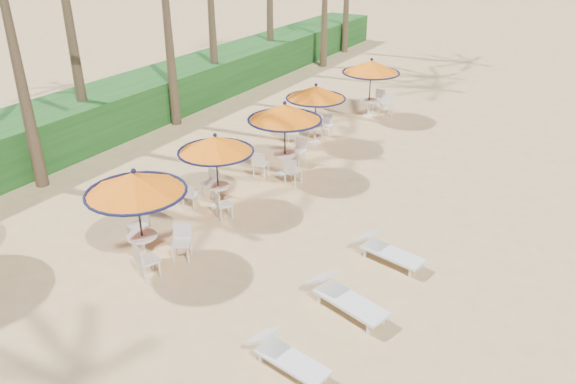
# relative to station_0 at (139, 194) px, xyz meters

# --- Properties ---
(ground) EXTENTS (160.00, 160.00, 0.00)m
(ground) POSITION_rel_station_0_xyz_m (5.17, -0.20, -1.95)
(ground) COLOR tan
(ground) RESTS_ON ground
(scrub_hedge) EXTENTS (3.00, 40.00, 1.80)m
(scrub_hedge) POSITION_rel_station_0_xyz_m (-8.33, 10.80, -1.05)
(scrub_hedge) COLOR #194716
(scrub_hedge) RESTS_ON ground
(station_0) EXTENTS (2.55, 2.55, 2.66)m
(station_0) POSITION_rel_station_0_xyz_m (0.00, 0.00, 0.00)
(station_0) COLOR black
(station_0) RESTS_ON ground
(station_1) EXTENTS (2.33, 2.33, 2.43)m
(station_1) POSITION_rel_station_0_xyz_m (-0.27, 3.47, -0.17)
(station_1) COLOR black
(station_1) RESTS_ON ground
(station_2) EXTENTS (2.56, 2.62, 2.67)m
(station_2) POSITION_rel_station_0_xyz_m (0.31, 6.65, 0.01)
(station_2) COLOR black
(station_2) RESTS_ON ground
(station_3) EXTENTS (2.36, 2.48, 2.46)m
(station_3) POSITION_rel_station_0_xyz_m (-0.27, 9.96, -0.15)
(station_3) COLOR black
(station_3) RESTS_ON ground
(station_4) EXTENTS (2.56, 2.63, 2.68)m
(station_4) POSITION_rel_station_0_xyz_m (0.38, 14.23, 0.09)
(station_4) COLOR black
(station_4) RESTS_ON ground
(lounger_near) EXTENTS (1.91, 0.89, 0.66)m
(lounger_near) POSITION_rel_station_0_xyz_m (5.14, -1.55, -1.64)
(lounger_near) COLOR silver
(lounger_near) RESTS_ON ground
(lounger_mid) EXTENTS (2.21, 1.25, 0.76)m
(lounger_mid) POSITION_rel_station_0_xyz_m (5.35, 0.75, -1.59)
(lounger_mid) COLOR silver
(lounger_mid) RESTS_ON ground
(lounger_far) EXTENTS (2.04, 1.01, 0.70)m
(lounger_far) POSITION_rel_station_0_xyz_m (5.44, 3.18, -1.62)
(lounger_far) COLOR silver
(lounger_far) RESTS_ON ground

